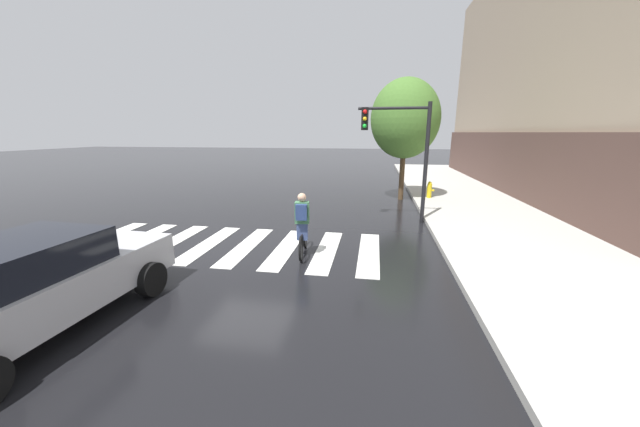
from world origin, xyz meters
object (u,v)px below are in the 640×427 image
fire_hydrant (429,190)px  street_tree_near (405,119)px  traffic_light_near (403,142)px  sedan_near (29,285)px  cyclist (302,225)px

fire_hydrant → street_tree_near: size_ratio=0.14×
traffic_light_near → street_tree_near: size_ratio=0.75×
street_tree_near → sedan_near: bearing=-118.4°
fire_hydrant → cyclist: bearing=-118.7°
traffic_light_near → cyclist: bearing=-124.9°
cyclist → fire_hydrant: (4.43, 8.10, -0.31)m
cyclist → fire_hydrant: 9.24m
sedan_near → cyclist: size_ratio=2.75×
sedan_near → cyclist: cyclist is taller
sedan_near → fire_hydrant: (7.98, 12.25, -0.29)m
traffic_light_near → fire_hydrant: (1.69, 4.18, -2.33)m
traffic_light_near → fire_hydrant: bearing=68.0°
street_tree_near → cyclist: bearing=-110.8°
sedan_near → traffic_light_near: 10.43m
fire_hydrant → street_tree_near: bearing=175.5°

